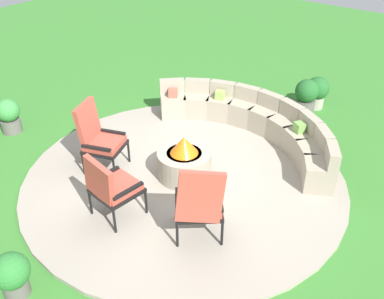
{
  "coord_description": "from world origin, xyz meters",
  "views": [
    {
      "loc": [
        3.45,
        -4.3,
        4.08
      ],
      "look_at": [
        0.0,
        0.2,
        0.45
      ],
      "focal_mm": 39.88,
      "sensor_mm": 36.0,
      "label": 1
    }
  ],
  "objects_px": {
    "curved_stone_bench": "(253,122)",
    "potted_plant_2": "(9,115)",
    "fire_pit": "(184,161)",
    "potted_plant_0": "(307,94)",
    "potted_plant_3": "(12,274)",
    "potted_plant_1": "(317,91)",
    "lounge_chair_front_left": "(98,137)",
    "lounge_chair_back_left": "(199,202)",
    "lounge_chair_front_right": "(111,186)"
  },
  "relations": [
    {
      "from": "curved_stone_bench",
      "to": "potted_plant_2",
      "type": "xyz_separation_m",
      "value": [
        -3.76,
        -2.53,
        0.01
      ]
    },
    {
      "from": "fire_pit",
      "to": "potted_plant_2",
      "type": "relative_size",
      "value": 1.27
    },
    {
      "from": "curved_stone_bench",
      "to": "potted_plant_2",
      "type": "bearing_deg",
      "value": -146.02
    },
    {
      "from": "curved_stone_bench",
      "to": "potted_plant_2",
      "type": "height_order",
      "value": "curved_stone_bench"
    },
    {
      "from": "potted_plant_0",
      "to": "potted_plant_3",
      "type": "bearing_deg",
      "value": -95.94
    },
    {
      "from": "potted_plant_1",
      "to": "potted_plant_3",
      "type": "bearing_deg",
      "value": -96.59
    },
    {
      "from": "potted_plant_0",
      "to": "potted_plant_1",
      "type": "xyz_separation_m",
      "value": [
        0.1,
        0.28,
        0.0
      ]
    },
    {
      "from": "lounge_chair_front_left",
      "to": "potted_plant_3",
      "type": "relative_size",
      "value": 1.94
    },
    {
      "from": "potted_plant_1",
      "to": "lounge_chair_back_left",
      "type": "bearing_deg",
      "value": -85.19
    },
    {
      "from": "potted_plant_2",
      "to": "lounge_chair_back_left",
      "type": "bearing_deg",
      "value": -1.86
    },
    {
      "from": "lounge_chair_back_left",
      "to": "potted_plant_3",
      "type": "relative_size",
      "value": 1.96
    },
    {
      "from": "potted_plant_1",
      "to": "potted_plant_2",
      "type": "relative_size",
      "value": 1.0
    },
    {
      "from": "curved_stone_bench",
      "to": "potted_plant_0",
      "type": "height_order",
      "value": "curved_stone_bench"
    },
    {
      "from": "lounge_chair_front_right",
      "to": "potted_plant_1",
      "type": "distance_m",
      "value": 5.06
    },
    {
      "from": "lounge_chair_front_left",
      "to": "potted_plant_1",
      "type": "height_order",
      "value": "lounge_chair_front_left"
    },
    {
      "from": "fire_pit",
      "to": "lounge_chair_front_left",
      "type": "relative_size",
      "value": 0.74
    },
    {
      "from": "lounge_chair_front_left",
      "to": "lounge_chair_front_right",
      "type": "relative_size",
      "value": 1.13
    },
    {
      "from": "potted_plant_2",
      "to": "potted_plant_3",
      "type": "bearing_deg",
      "value": -32.24
    },
    {
      "from": "curved_stone_bench",
      "to": "potted_plant_1",
      "type": "bearing_deg",
      "value": 78.77
    },
    {
      "from": "potted_plant_1",
      "to": "potted_plant_3",
      "type": "distance_m",
      "value": 6.62
    },
    {
      "from": "fire_pit",
      "to": "curved_stone_bench",
      "type": "bearing_deg",
      "value": 82.45
    },
    {
      "from": "potted_plant_0",
      "to": "lounge_chair_front_left",
      "type": "bearing_deg",
      "value": -113.42
    },
    {
      "from": "potted_plant_0",
      "to": "potted_plant_3",
      "type": "relative_size",
      "value": 1.15
    },
    {
      "from": "lounge_chair_front_right",
      "to": "potted_plant_3",
      "type": "height_order",
      "value": "lounge_chair_front_right"
    },
    {
      "from": "curved_stone_bench",
      "to": "potted_plant_1",
      "type": "xyz_separation_m",
      "value": [
        0.38,
        1.92,
        0.03
      ]
    },
    {
      "from": "lounge_chair_front_left",
      "to": "potted_plant_3",
      "type": "height_order",
      "value": "lounge_chair_front_left"
    },
    {
      "from": "potted_plant_2",
      "to": "curved_stone_bench",
      "type": "bearing_deg",
      "value": 33.98
    },
    {
      "from": "curved_stone_bench",
      "to": "lounge_chair_front_left",
      "type": "xyz_separation_m",
      "value": [
        -1.45,
        -2.36,
        0.29
      ]
    },
    {
      "from": "potted_plant_0",
      "to": "fire_pit",
      "type": "bearing_deg",
      "value": -98.52
    },
    {
      "from": "lounge_chair_front_right",
      "to": "potted_plant_3",
      "type": "bearing_deg",
      "value": -82.58
    },
    {
      "from": "potted_plant_1",
      "to": "potted_plant_3",
      "type": "xyz_separation_m",
      "value": [
        -0.76,
        -6.58,
        -0.05
      ]
    },
    {
      "from": "lounge_chair_front_left",
      "to": "potted_plant_3",
      "type": "bearing_deg",
      "value": 4.88
    },
    {
      "from": "lounge_chair_front_left",
      "to": "lounge_chair_back_left",
      "type": "distance_m",
      "value": 2.24
    },
    {
      "from": "lounge_chair_back_left",
      "to": "potted_plant_1",
      "type": "relative_size",
      "value": 1.73
    },
    {
      "from": "lounge_chair_back_left",
      "to": "potted_plant_1",
      "type": "bearing_deg",
      "value": 54.8
    },
    {
      "from": "fire_pit",
      "to": "lounge_chair_back_left",
      "type": "distance_m",
      "value": 1.41
    },
    {
      "from": "curved_stone_bench",
      "to": "potted_plant_2",
      "type": "distance_m",
      "value": 4.53
    },
    {
      "from": "lounge_chair_front_right",
      "to": "potted_plant_2",
      "type": "relative_size",
      "value": 1.52
    },
    {
      "from": "lounge_chair_front_right",
      "to": "lounge_chair_back_left",
      "type": "height_order",
      "value": "lounge_chair_back_left"
    },
    {
      "from": "lounge_chair_front_left",
      "to": "potted_plant_2",
      "type": "distance_m",
      "value": 2.32
    },
    {
      "from": "lounge_chair_front_left",
      "to": "lounge_chair_front_right",
      "type": "height_order",
      "value": "lounge_chair_front_left"
    },
    {
      "from": "potted_plant_1",
      "to": "potted_plant_3",
      "type": "relative_size",
      "value": 1.13
    },
    {
      "from": "fire_pit",
      "to": "potted_plant_0",
      "type": "bearing_deg",
      "value": 81.48
    },
    {
      "from": "lounge_chair_back_left",
      "to": "potted_plant_2",
      "type": "height_order",
      "value": "lounge_chair_back_left"
    },
    {
      "from": "fire_pit",
      "to": "potted_plant_3",
      "type": "bearing_deg",
      "value": -92.94
    },
    {
      "from": "lounge_chair_front_left",
      "to": "lounge_chair_front_right",
      "type": "bearing_deg",
      "value": 35.13
    },
    {
      "from": "fire_pit",
      "to": "potted_plant_0",
      "type": "xyz_separation_m",
      "value": [
        0.5,
        3.36,
        0.03
      ]
    },
    {
      "from": "potted_plant_2",
      "to": "potted_plant_0",
      "type": "bearing_deg",
      "value": 45.97
    },
    {
      "from": "fire_pit",
      "to": "lounge_chair_front_right",
      "type": "distance_m",
      "value": 1.39
    },
    {
      "from": "lounge_chair_back_left",
      "to": "potted_plant_1",
      "type": "height_order",
      "value": "lounge_chair_back_left"
    }
  ]
}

